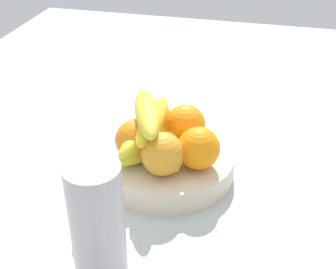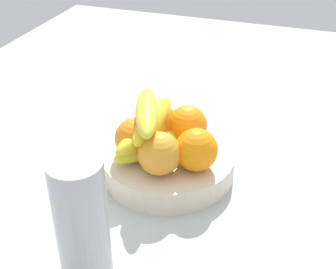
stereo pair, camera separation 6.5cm
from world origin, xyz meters
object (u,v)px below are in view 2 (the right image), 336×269
(orange_front_right, at_px, (187,125))
(thermos_tumbler, at_px, (82,222))
(orange_back_right, at_px, (162,154))
(orange_front_left, at_px, (196,150))
(banana_bunch, at_px, (151,128))
(jar_lid, at_px, (87,235))
(fruit_bowl, at_px, (168,163))
(orange_center, at_px, (157,123))
(orange_back_left, at_px, (136,138))

(orange_front_right, relative_size, thermos_tumbler, 0.38)
(orange_front_right, distance_m, orange_back_right, 0.11)
(orange_front_left, bearing_deg, banana_bunch, -101.81)
(orange_back_right, bearing_deg, orange_front_right, 172.93)
(orange_front_right, xyz_separation_m, jar_lid, (0.25, -0.09, -0.08))
(fruit_bowl, height_order, banana_bunch, banana_bunch)
(orange_front_left, distance_m, banana_bunch, 0.09)
(fruit_bowl, distance_m, orange_back_right, 0.09)
(fruit_bowl, xyz_separation_m, banana_bunch, (0.01, -0.03, 0.08))
(orange_front_left, height_order, orange_back_right, same)
(orange_center, distance_m, orange_back_left, 0.07)
(fruit_bowl, xyz_separation_m, orange_back_left, (0.03, -0.05, 0.06))
(orange_center, xyz_separation_m, thermos_tumbler, (0.31, 0.00, 0.02))
(orange_front_left, bearing_deg, orange_back_left, -89.76)
(fruit_bowl, relative_size, jar_lid, 3.45)
(orange_front_left, height_order, orange_front_right, same)
(fruit_bowl, relative_size, thermos_tumbler, 1.26)
(orange_front_right, xyz_separation_m, banana_bunch, (0.05, -0.05, 0.02))
(orange_front_left, distance_m, jar_lid, 0.23)
(orange_center, relative_size, jar_lid, 1.05)
(fruit_bowl, height_order, orange_back_left, orange_back_left)
(fruit_bowl, height_order, jar_lid, fruit_bowl)
(orange_center, xyz_separation_m, orange_back_right, (0.10, 0.04, 0.00))
(orange_back_left, xyz_separation_m, thermos_tumbler, (0.24, 0.02, 0.02))
(orange_back_right, height_order, banana_bunch, banana_bunch)
(orange_back_left, height_order, jar_lid, orange_back_left)
(orange_front_left, distance_m, orange_back_right, 0.06)
(orange_front_left, height_order, jar_lid, orange_front_left)
(orange_back_left, bearing_deg, orange_back_right, 62.76)
(orange_back_right, bearing_deg, thermos_tumbler, -10.57)
(orange_center, bearing_deg, orange_front_left, 55.72)
(orange_center, bearing_deg, orange_back_left, -15.07)
(orange_front_right, relative_size, jar_lid, 1.05)
(fruit_bowl, xyz_separation_m, orange_center, (-0.04, -0.03, 0.06))
(thermos_tumbler, bearing_deg, orange_center, -179.25)
(orange_center, relative_size, banana_bunch, 0.41)
(thermos_tumbler, bearing_deg, orange_back_left, -174.87)
(banana_bunch, bearing_deg, orange_front_left, 78.19)
(orange_front_right, bearing_deg, fruit_bowl, -25.64)
(orange_back_right, bearing_deg, fruit_bowl, -171.33)
(thermos_tumbler, height_order, jar_lid, thermos_tumbler)
(orange_center, height_order, thermos_tumbler, thermos_tumbler)
(thermos_tumbler, bearing_deg, banana_bunch, -179.98)
(banana_bunch, bearing_deg, orange_front_right, 136.36)
(orange_back_right, height_order, jar_lid, orange_back_right)
(fruit_bowl, bearing_deg, orange_front_left, 65.67)
(jar_lid, bearing_deg, orange_back_left, 176.11)
(fruit_bowl, relative_size, orange_center, 3.27)
(fruit_bowl, height_order, orange_back_right, orange_back_right)
(orange_front_right, height_order, orange_back_right, same)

